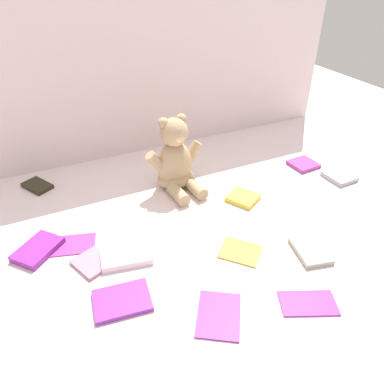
{
  "coord_description": "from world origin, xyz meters",
  "views": [
    {
      "loc": [
        -0.37,
        -0.92,
        0.71
      ],
      "look_at": [
        0.01,
        -0.1,
        0.1
      ],
      "focal_mm": 34.07,
      "sensor_mm": 36.0,
      "label": 1
    }
  ],
  "objects_px": {
    "book_case_3": "(308,303)",
    "book_case_10": "(37,186)",
    "book_case_8": "(127,258)",
    "book_case_11": "(219,314)",
    "book_case_9": "(92,263)",
    "book_case_0": "(243,198)",
    "book_case_12": "(240,251)",
    "book_case_5": "(122,301)",
    "book_case_2": "(38,249)",
    "book_case_4": "(303,164)",
    "teddy_bear": "(176,162)",
    "book_case_6": "(339,176)",
    "book_case_1": "(73,244)",
    "book_case_7": "(311,251)"
  },
  "relations": [
    {
      "from": "book_case_3",
      "to": "book_case_10",
      "type": "height_order",
      "value": "book_case_10"
    },
    {
      "from": "book_case_8",
      "to": "book_case_10",
      "type": "bearing_deg",
      "value": -149.34
    },
    {
      "from": "book_case_11",
      "to": "book_case_9",
      "type": "bearing_deg",
      "value": 160.76
    },
    {
      "from": "book_case_0",
      "to": "book_case_12",
      "type": "bearing_deg",
      "value": 27.07
    },
    {
      "from": "book_case_5",
      "to": "book_case_11",
      "type": "bearing_deg",
      "value": 62.48
    },
    {
      "from": "book_case_2",
      "to": "book_case_12",
      "type": "relative_size",
      "value": 1.16
    },
    {
      "from": "book_case_0",
      "to": "book_case_8",
      "type": "distance_m",
      "value": 0.45
    },
    {
      "from": "book_case_5",
      "to": "book_case_4",
      "type": "bearing_deg",
      "value": 119.53
    },
    {
      "from": "teddy_bear",
      "to": "book_case_6",
      "type": "height_order",
      "value": "teddy_bear"
    },
    {
      "from": "teddy_bear",
      "to": "book_case_8",
      "type": "bearing_deg",
      "value": -137.91
    },
    {
      "from": "book_case_8",
      "to": "teddy_bear",
      "type": "bearing_deg",
      "value": 147.14
    },
    {
      "from": "book_case_3",
      "to": "book_case_5",
      "type": "bearing_deg",
      "value": 87.98
    },
    {
      "from": "book_case_9",
      "to": "book_case_4",
      "type": "bearing_deg",
      "value": -10.31
    },
    {
      "from": "book_case_1",
      "to": "book_case_8",
      "type": "xyz_separation_m",
      "value": [
        0.12,
        -0.13,
        0.01
      ]
    },
    {
      "from": "book_case_8",
      "to": "book_case_3",
      "type": "bearing_deg",
      "value": 57.17
    },
    {
      "from": "book_case_0",
      "to": "book_case_6",
      "type": "xyz_separation_m",
      "value": [
        0.4,
        -0.03,
        0.0
      ]
    },
    {
      "from": "book_case_4",
      "to": "book_case_12",
      "type": "xyz_separation_m",
      "value": [
        -0.48,
        -0.31,
        -0.0
      ]
    },
    {
      "from": "book_case_0",
      "to": "book_case_10",
      "type": "height_order",
      "value": "book_case_0"
    },
    {
      "from": "book_case_3",
      "to": "book_case_4",
      "type": "bearing_deg",
      "value": -14.67
    },
    {
      "from": "book_case_5",
      "to": "book_case_10",
      "type": "distance_m",
      "value": 0.63
    },
    {
      "from": "book_case_10",
      "to": "book_case_12",
      "type": "height_order",
      "value": "book_case_10"
    },
    {
      "from": "book_case_2",
      "to": "book_case_6",
      "type": "bearing_deg",
      "value": -134.73
    },
    {
      "from": "book_case_9",
      "to": "book_case_1",
      "type": "bearing_deg",
      "value": 85.84
    },
    {
      "from": "book_case_4",
      "to": "book_case_8",
      "type": "relative_size",
      "value": 0.71
    },
    {
      "from": "book_case_7",
      "to": "book_case_11",
      "type": "height_order",
      "value": "book_case_7"
    },
    {
      "from": "teddy_bear",
      "to": "book_case_11",
      "type": "relative_size",
      "value": 1.97
    },
    {
      "from": "book_case_11",
      "to": "book_case_12",
      "type": "distance_m",
      "value": 0.23
    },
    {
      "from": "book_case_0",
      "to": "book_case_1",
      "type": "distance_m",
      "value": 0.56
    },
    {
      "from": "teddy_bear",
      "to": "book_case_0",
      "type": "relative_size",
      "value": 2.77
    },
    {
      "from": "book_case_1",
      "to": "book_case_8",
      "type": "bearing_deg",
      "value": -119.85
    },
    {
      "from": "book_case_2",
      "to": "book_case_11",
      "type": "distance_m",
      "value": 0.54
    },
    {
      "from": "book_case_7",
      "to": "book_case_1",
      "type": "bearing_deg",
      "value": 165.03
    },
    {
      "from": "book_case_9",
      "to": "book_case_10",
      "type": "height_order",
      "value": "book_case_10"
    },
    {
      "from": "teddy_bear",
      "to": "book_case_10",
      "type": "height_order",
      "value": "teddy_bear"
    },
    {
      "from": "book_case_7",
      "to": "book_case_0",
      "type": "bearing_deg",
      "value": 109.47
    },
    {
      "from": "book_case_1",
      "to": "book_case_7",
      "type": "xyz_separation_m",
      "value": [
        0.6,
        -0.31,
        0.0
      ]
    },
    {
      "from": "book_case_0",
      "to": "book_case_1",
      "type": "relative_size",
      "value": 0.77
    },
    {
      "from": "book_case_0",
      "to": "book_case_3",
      "type": "relative_size",
      "value": 0.7
    },
    {
      "from": "book_case_7",
      "to": "book_case_11",
      "type": "relative_size",
      "value": 0.89
    },
    {
      "from": "book_case_11",
      "to": "book_case_10",
      "type": "bearing_deg",
      "value": 145.65
    },
    {
      "from": "book_case_8",
      "to": "book_case_12",
      "type": "xyz_separation_m",
      "value": [
        0.3,
        -0.1,
        -0.01
      ]
    },
    {
      "from": "book_case_2",
      "to": "book_case_10",
      "type": "height_order",
      "value": "book_case_2"
    },
    {
      "from": "book_case_7",
      "to": "book_case_10",
      "type": "xyz_separation_m",
      "value": [
        -0.66,
        0.68,
        -0.0
      ]
    },
    {
      "from": "book_case_0",
      "to": "book_case_4",
      "type": "bearing_deg",
      "value": 166.31
    },
    {
      "from": "book_case_10",
      "to": "book_case_9",
      "type": "bearing_deg",
      "value": 72.17
    },
    {
      "from": "book_case_9",
      "to": "teddy_bear",
      "type": "bearing_deg",
      "value": 14.14
    },
    {
      "from": "book_case_6",
      "to": "book_case_11",
      "type": "xyz_separation_m",
      "value": [
        -0.7,
        -0.34,
        -0.0
      ]
    },
    {
      "from": "book_case_9",
      "to": "book_case_3",
      "type": "bearing_deg",
      "value": -60.93
    },
    {
      "from": "book_case_5",
      "to": "book_case_2",
      "type": "bearing_deg",
      "value": -141.57
    },
    {
      "from": "book_case_0",
      "to": "book_case_6",
      "type": "height_order",
      "value": "same"
    }
  ]
}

